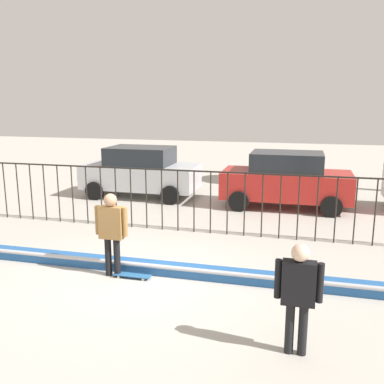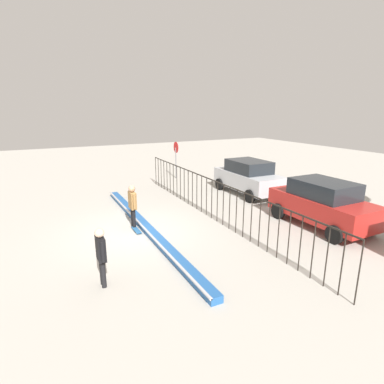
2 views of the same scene
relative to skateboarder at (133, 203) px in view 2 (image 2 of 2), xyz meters
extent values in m
plane|color=#ADA89E|center=(0.42, -0.08, -1.06)|extent=(60.00, 60.00, 0.00)
cube|color=#235699|center=(0.42, 0.37, -0.95)|extent=(11.00, 0.36, 0.22)
cylinder|color=#B2B2B7|center=(0.42, 0.19, -0.84)|extent=(11.00, 0.09, 0.09)
cylinder|color=black|center=(-6.58, 3.39, -0.19)|extent=(0.04, 0.04, 1.75)
cylinder|color=black|center=(-6.11, 3.39, -0.19)|extent=(0.04, 0.04, 1.75)
cylinder|color=black|center=(-5.64, 3.39, -0.19)|extent=(0.04, 0.04, 1.75)
cylinder|color=black|center=(-5.18, 3.39, -0.19)|extent=(0.04, 0.04, 1.75)
cylinder|color=black|center=(-4.71, 3.39, -0.19)|extent=(0.04, 0.04, 1.75)
cylinder|color=black|center=(-4.24, 3.39, -0.19)|extent=(0.04, 0.04, 1.75)
cylinder|color=black|center=(-3.78, 3.39, -0.19)|extent=(0.04, 0.04, 1.75)
cylinder|color=black|center=(-3.31, 3.39, -0.19)|extent=(0.04, 0.04, 1.75)
cylinder|color=black|center=(-2.84, 3.39, -0.19)|extent=(0.04, 0.04, 1.75)
cylinder|color=black|center=(-2.38, 3.39, -0.19)|extent=(0.04, 0.04, 1.75)
cylinder|color=black|center=(-1.91, 3.39, -0.19)|extent=(0.04, 0.04, 1.75)
cylinder|color=black|center=(-1.44, 3.39, -0.19)|extent=(0.04, 0.04, 1.75)
cylinder|color=black|center=(-0.98, 3.39, -0.19)|extent=(0.04, 0.04, 1.75)
cylinder|color=black|center=(-0.51, 3.39, -0.19)|extent=(0.04, 0.04, 1.75)
cylinder|color=black|center=(-0.04, 3.39, -0.19)|extent=(0.04, 0.04, 1.75)
cylinder|color=black|center=(0.42, 3.39, -0.19)|extent=(0.04, 0.04, 1.75)
cylinder|color=black|center=(0.89, 3.39, -0.19)|extent=(0.04, 0.04, 1.75)
cylinder|color=black|center=(1.36, 3.39, -0.19)|extent=(0.04, 0.04, 1.75)
cylinder|color=black|center=(1.82, 3.39, -0.19)|extent=(0.04, 0.04, 1.75)
cylinder|color=black|center=(2.29, 3.39, -0.19)|extent=(0.04, 0.04, 1.75)
cylinder|color=black|center=(2.76, 3.39, -0.19)|extent=(0.04, 0.04, 1.75)
cylinder|color=black|center=(3.22, 3.39, -0.19)|extent=(0.04, 0.04, 1.75)
cylinder|color=black|center=(3.69, 3.39, -0.19)|extent=(0.04, 0.04, 1.75)
cylinder|color=black|center=(4.16, 3.39, -0.19)|extent=(0.04, 0.04, 1.75)
cylinder|color=black|center=(4.62, 3.39, -0.19)|extent=(0.04, 0.04, 1.75)
cylinder|color=black|center=(5.09, 3.39, -0.19)|extent=(0.04, 0.04, 1.75)
cylinder|color=black|center=(5.56, 3.39, -0.19)|extent=(0.04, 0.04, 1.75)
cylinder|color=black|center=(6.02, 3.39, -0.19)|extent=(0.04, 0.04, 1.75)
cylinder|color=black|center=(6.49, 3.39, -0.19)|extent=(0.04, 0.04, 1.75)
cylinder|color=black|center=(6.96, 3.39, -0.19)|extent=(0.04, 0.04, 1.75)
cylinder|color=black|center=(7.42, 3.39, -0.19)|extent=(0.04, 0.04, 1.75)
cube|color=black|center=(0.42, 3.39, 0.67)|extent=(14.00, 0.04, 0.04)
cylinder|color=black|center=(-0.10, 0.00, -0.65)|extent=(0.14, 0.14, 0.82)
cylinder|color=black|center=(0.10, 0.00, -0.65)|extent=(0.14, 0.14, 0.82)
cube|color=olive|center=(0.00, 0.00, 0.10)|extent=(0.50, 0.21, 0.68)
sphere|color=#A87A5B|center=(0.00, 0.00, 0.57)|extent=(0.27, 0.27, 0.27)
cylinder|color=olive|center=(-0.30, 0.00, 0.14)|extent=(0.11, 0.11, 0.61)
cylinder|color=olive|center=(0.30, 0.00, 0.14)|extent=(0.11, 0.11, 0.61)
cube|color=#26598C|center=(0.43, -0.02, -1.00)|extent=(0.80, 0.20, 0.02)
cylinder|color=silver|center=(0.70, 0.06, -1.03)|extent=(0.05, 0.03, 0.05)
cylinder|color=silver|center=(0.70, -0.09, -1.03)|extent=(0.05, 0.03, 0.05)
cylinder|color=silver|center=(0.16, 0.06, -1.03)|extent=(0.05, 0.03, 0.05)
cylinder|color=silver|center=(0.16, -0.09, -1.03)|extent=(0.05, 0.03, 0.05)
cylinder|color=black|center=(3.67, -1.95, -0.67)|extent=(0.13, 0.13, 0.78)
cylinder|color=black|center=(3.86, -1.95, -0.67)|extent=(0.13, 0.13, 0.78)
cube|color=black|center=(3.77, -1.95, 0.04)|extent=(0.47, 0.20, 0.64)
sphere|color=beige|center=(3.77, -1.95, 0.49)|extent=(0.25, 0.25, 0.25)
cylinder|color=black|center=(3.48, -1.95, 0.07)|extent=(0.10, 0.10, 0.57)
cylinder|color=black|center=(4.05, -1.95, 0.07)|extent=(0.10, 0.10, 0.57)
cube|color=#B7BABF|center=(-2.18, 7.27, -0.27)|extent=(4.30, 1.90, 0.90)
cube|color=#1E2328|center=(-2.18, 7.27, 0.51)|extent=(2.37, 1.71, 0.66)
cylinder|color=black|center=(-0.72, 8.22, -0.72)|extent=(0.68, 0.22, 0.68)
cylinder|color=black|center=(-0.72, 6.32, -0.72)|extent=(0.68, 0.22, 0.68)
cylinder|color=black|center=(-3.64, 8.22, -0.72)|extent=(0.68, 0.22, 0.68)
cylinder|color=black|center=(-3.64, 6.32, -0.72)|extent=(0.68, 0.22, 0.68)
cube|color=#B2231E|center=(3.23, 6.93, -0.27)|extent=(4.30, 1.90, 0.90)
cube|color=#1E2328|center=(3.23, 6.93, 0.51)|extent=(2.37, 1.71, 0.66)
cylinder|color=black|center=(4.69, 7.88, -0.72)|extent=(0.68, 0.22, 0.68)
cylinder|color=black|center=(4.69, 5.98, -0.72)|extent=(0.68, 0.22, 0.68)
cylinder|color=black|center=(1.76, 7.88, -0.72)|extent=(0.68, 0.22, 0.68)
cylinder|color=black|center=(1.76, 5.98, -0.72)|extent=(0.68, 0.22, 0.68)
cylinder|color=slate|center=(-7.74, 5.29, -0.01)|extent=(0.07, 0.07, 2.10)
cylinder|color=red|center=(-7.74, 5.31, 1.06)|extent=(0.76, 0.02, 0.76)
camera|label=1|loc=(3.72, -7.78, 2.56)|focal=40.17mm
camera|label=2|loc=(11.56, -3.16, 3.62)|focal=28.99mm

